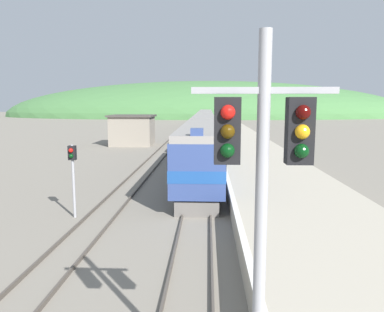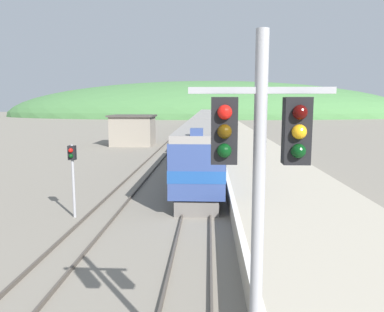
% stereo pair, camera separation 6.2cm
% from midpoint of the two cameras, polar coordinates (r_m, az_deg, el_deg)
% --- Properties ---
extents(track_main, '(1.52, 180.00, 0.16)m').
position_cam_midpoint_polar(track_main, '(71.55, 1.95, 3.47)').
color(track_main, '#4C443D').
rests_on(track_main, ground).
extents(track_siding, '(1.52, 180.00, 0.16)m').
position_cam_midpoint_polar(track_siding, '(71.75, -1.93, 3.48)').
color(track_siding, '#4C443D').
rests_on(track_siding, ground).
extents(platform, '(6.95, 140.00, 1.01)m').
position_cam_midpoint_polar(platform, '(51.79, 7.51, 2.13)').
color(platform, '#B2A893').
rests_on(platform, ground).
extents(distant_hills, '(182.81, 82.27, 31.27)m').
position_cam_midpoint_polar(distant_hills, '(171.32, 2.23, 6.09)').
color(distant_hills, '#477A42').
rests_on(distant_hills, ground).
extents(station_shed, '(6.05, 5.50, 4.18)m').
position_cam_midpoint_polar(station_shed, '(52.42, -9.10, 3.94)').
color(station_shed, gray).
rests_on(station_shed, ground).
extents(express_train_lead_car, '(2.97, 20.43, 4.51)m').
position_cam_midpoint_polar(express_train_lead_car, '(28.53, 1.25, 1.01)').
color(express_train_lead_car, black).
rests_on(express_train_lead_car, ground).
extents(carriage_second, '(2.96, 19.44, 4.15)m').
position_cam_midpoint_polar(carriage_second, '(49.49, 1.75, 3.97)').
color(carriage_second, black).
rests_on(carriage_second, ground).
extents(carriage_third, '(2.96, 19.44, 4.15)m').
position_cam_midpoint_polar(carriage_third, '(69.77, 1.95, 5.15)').
color(carriage_third, black).
rests_on(carriage_third, ground).
extents(carriage_fourth, '(2.96, 19.44, 4.15)m').
position_cam_midpoint_polar(carriage_fourth, '(90.07, 2.06, 5.79)').
color(carriage_fourth, black).
rests_on(carriage_fourth, ground).
extents(signal_mast_main, '(2.20, 0.42, 6.85)m').
position_cam_midpoint_polar(signal_mast_main, '(5.93, 10.31, -4.62)').
color(signal_mast_main, '#9E9EA3').
rests_on(signal_mast_main, ground).
extents(signal_post_siding, '(0.36, 0.42, 3.72)m').
position_cam_midpoint_polar(signal_post_siding, '(19.59, -17.82, -1.40)').
color(signal_post_siding, '#9E9EA3').
rests_on(signal_post_siding, ground).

